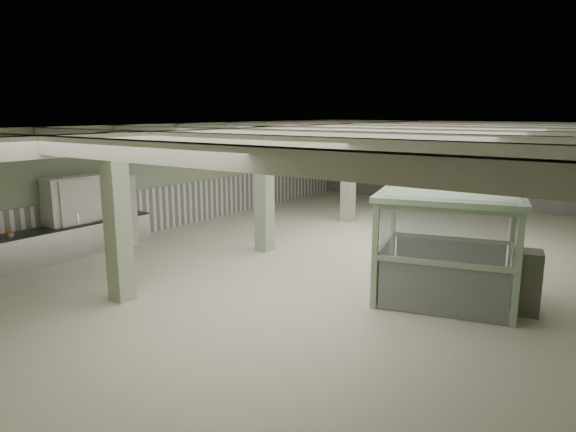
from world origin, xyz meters
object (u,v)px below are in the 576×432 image
Objects in this scene: prep_counter at (69,241)px; walkin_cooler at (89,213)px; guard_booth at (448,226)px; filing_cabinet at (530,282)px.

walkin_cooler is at bearing 96.61° from prep_counter.
guard_booth reaches higher than filing_cabinet.
guard_booth is at bearing 16.37° from prep_counter.
prep_counter is at bearing -178.33° from guard_booth.
prep_counter is 11.73m from filing_cabinet.
walkin_cooler is 0.71× the size of guard_booth.
walkin_cooler reaches higher than filing_cabinet.
guard_booth reaches higher than prep_counter.
filing_cabinet is at bearing -8.90° from guard_booth.
walkin_cooler is (-0.08, 0.72, 0.66)m from prep_counter.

